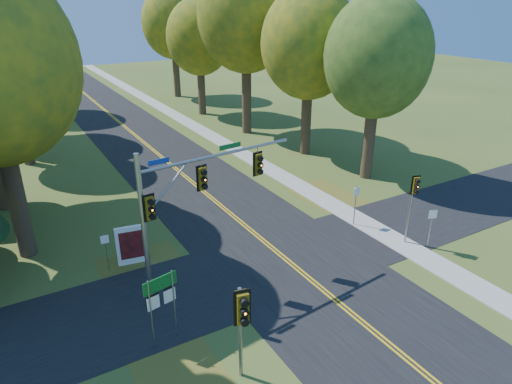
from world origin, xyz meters
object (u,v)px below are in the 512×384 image
east_signal_pole (414,193)px  route_sign_cluster (161,296)px  traffic_mast (185,201)px  info_kiosk (131,245)px

east_signal_pole → route_sign_cluster: 13.83m
traffic_mast → east_signal_pole: bearing=-16.2°
info_kiosk → east_signal_pole: bearing=-13.9°
traffic_mast → info_kiosk: bearing=107.8°
traffic_mast → route_sign_cluster: (-2.15, -2.62, -2.32)m
traffic_mast → east_signal_pole: 11.90m
route_sign_cluster → info_kiosk: bearing=72.8°
traffic_mast → route_sign_cluster: 4.11m
info_kiosk → traffic_mast: bearing=-56.9°
traffic_mast → east_signal_pole: size_ratio=1.89×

